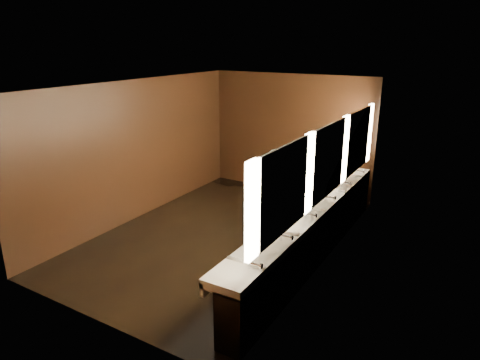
% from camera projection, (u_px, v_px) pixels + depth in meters
% --- Properties ---
extents(floor, '(6.00, 6.00, 0.00)m').
position_uv_depth(floor, '(222.00, 235.00, 8.08)').
color(floor, black).
rests_on(floor, ground).
extents(ceiling, '(4.00, 6.00, 0.02)m').
position_uv_depth(ceiling, '(220.00, 85.00, 7.21)').
color(ceiling, '#2D2D2B').
rests_on(ceiling, wall_back).
extents(wall_back, '(4.00, 0.02, 2.80)m').
position_uv_depth(wall_back, '(290.00, 134.00, 10.10)').
color(wall_back, black).
rests_on(wall_back, floor).
extents(wall_front, '(4.00, 0.02, 2.80)m').
position_uv_depth(wall_front, '(86.00, 223.00, 5.19)').
color(wall_front, black).
rests_on(wall_front, floor).
extents(wall_left, '(0.02, 6.00, 2.80)m').
position_uv_depth(wall_left, '(138.00, 150.00, 8.61)').
color(wall_left, black).
rests_on(wall_left, floor).
extents(wall_right, '(0.02, 6.00, 2.80)m').
position_uv_depth(wall_right, '(328.00, 182.00, 6.67)').
color(wall_right, black).
rests_on(wall_right, floor).
extents(sink_counter, '(0.55, 5.40, 1.01)m').
position_uv_depth(sink_counter, '(313.00, 232.00, 7.05)').
color(sink_counter, black).
rests_on(sink_counter, floor).
extents(mirror_band, '(0.06, 5.03, 1.15)m').
position_uv_depth(mirror_band, '(328.00, 160.00, 6.57)').
color(mirror_band, '#FEE6B8').
rests_on(mirror_band, wall_right).
extents(person, '(0.66, 0.79, 1.85)m').
position_uv_depth(person, '(274.00, 202.00, 7.16)').
color(person, '#8CC3D1').
rests_on(person, floor).
extents(trash_bin, '(0.41, 0.41, 0.61)m').
position_uv_depth(trash_bin, '(288.00, 251.00, 6.83)').
color(trash_bin, black).
rests_on(trash_bin, floor).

